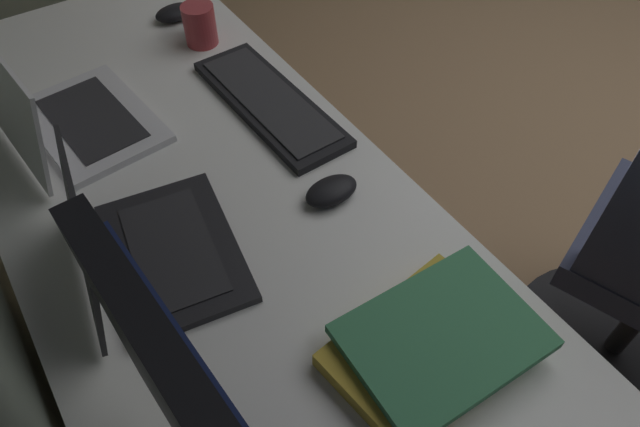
% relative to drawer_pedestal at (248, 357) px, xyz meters
% --- Properties ---
extents(desk, '(2.28, 0.69, 0.73)m').
position_rel_drawer_pedestal_xyz_m(desk, '(-0.17, -0.03, 0.32)').
color(desk, white).
rests_on(desk, ground).
extents(drawer_pedestal, '(0.40, 0.51, 0.69)m').
position_rel_drawer_pedestal_xyz_m(drawer_pedestal, '(0.00, 0.00, 0.00)').
color(drawer_pedestal, white).
rests_on(drawer_pedestal, ground).
extents(laptop_leftmost, '(0.34, 0.29, 0.22)m').
position_rel_drawer_pedestal_xyz_m(laptop_leftmost, '(0.44, 0.12, 0.43)').
color(laptop_leftmost, silver).
rests_on(laptop_leftmost, desk).
extents(laptop_left, '(0.34, 0.29, 0.21)m').
position_rel_drawer_pedestal_xyz_m(laptop_left, '(0.06, 0.12, 0.43)').
color(laptop_left, black).
rests_on(laptop_left, desk).
extents(keyboard_main, '(0.42, 0.15, 0.02)m').
position_rel_drawer_pedestal_xyz_m(keyboard_main, '(0.30, -0.26, 0.39)').
color(keyboard_main, black).
rests_on(keyboard_main, desk).
extents(mouse_main, '(0.06, 0.10, 0.03)m').
position_rel_drawer_pedestal_xyz_m(mouse_main, '(0.01, -0.22, 0.40)').
color(mouse_main, black).
rests_on(mouse_main, desk).
extents(mouse_spare, '(0.06, 0.10, 0.03)m').
position_rel_drawer_pedestal_xyz_m(mouse_spare, '(0.73, -0.24, 0.40)').
color(mouse_spare, black).
rests_on(mouse_spare, desk).
extents(book_stack_near, '(0.22, 0.31, 0.05)m').
position_rel_drawer_pedestal_xyz_m(book_stack_near, '(-0.33, -0.17, 0.41)').
color(book_stack_near, gold).
rests_on(book_stack_near, desk).
extents(coffee_mug, '(0.12, 0.08, 0.09)m').
position_rel_drawer_pedestal_xyz_m(coffee_mug, '(0.60, -0.25, 0.43)').
color(coffee_mug, '#A53338').
rests_on(coffee_mug, desk).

